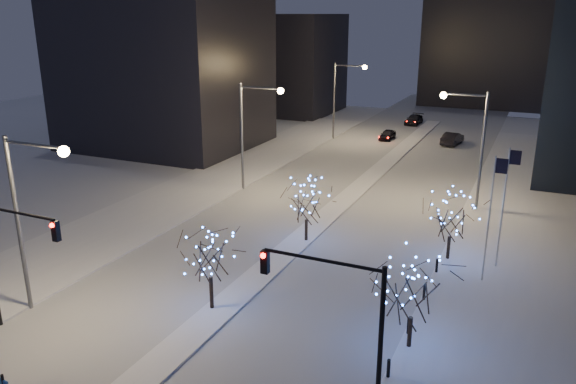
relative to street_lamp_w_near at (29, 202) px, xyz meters
The scene contains 22 objects.
ground 11.23m from the street_lamp_w_near, 12.61° to the right, with size 160.00×160.00×0.00m, color silver.
road 34.80m from the street_lamp_w_near, 74.85° to the left, with size 20.00×130.00×0.02m, color #A8ADB7.
median 30.09m from the street_lamp_w_near, 72.30° to the left, with size 2.00×80.00×0.15m, color silver.
east_sidewalk 30.63m from the street_lamp_w_near, 36.94° to the left, with size 10.00×90.00×0.15m, color silver.
west_sidewalk 19.77m from the street_lamp_w_near, 105.71° to the left, with size 8.00×90.00×0.15m, color silver.
filler_west_near 42.87m from the street_lamp_w_near, 116.64° to the left, with size 22.00×18.00×24.00m, color black.
filler_west_far 70.12m from the street_lamp_w_near, 104.09° to the left, with size 18.00×16.00×16.00m, color black.
street_lamp_w_near is the anchor object (origin of this frame).
street_lamp_w_mid 25.00m from the street_lamp_w_near, 90.00° to the left, with size 4.40×0.56×10.00m.
street_lamp_w_far 50.00m from the street_lamp_w_near, 90.00° to the left, with size 4.40×0.56×10.00m.
street_lamp_east 33.85m from the street_lamp_w_near, 55.81° to the left, with size 3.90×0.56×10.00m.
traffic_signal_west 2.70m from the street_lamp_w_near, 76.04° to the right, with size 5.26×0.43×7.00m.
traffic_signal_east 17.99m from the street_lamp_w_near, ahead, with size 5.26×0.43×7.00m.
flagpoles 27.07m from the street_lamp_w_near, 34.36° to the left, with size 1.35×2.60×8.00m.
bollards 21.57m from the street_lamp_w_near, 22.69° to the left, with size 0.16×12.16×0.90m.
car_near 53.08m from the street_lamp_w_near, 83.79° to the left, with size 1.56×3.87×1.32m, color black.
car_mid 55.11m from the street_lamp_w_near, 75.16° to the left, with size 1.68×4.83×1.59m, color black.
car_far 65.41m from the street_lamp_w_near, 84.25° to the left, with size 1.97×4.85×1.41m, color black.
holiday_tree_median_near 9.89m from the street_lamp_w_near, 25.89° to the left, with size 4.28×4.28×4.84m.
holiday_tree_median_far 18.44m from the street_lamp_w_near, 58.66° to the left, with size 4.94×4.94×4.83m.
holiday_tree_plaza_near 20.30m from the street_lamp_w_near, 14.09° to the left, with size 5.40×5.40×4.98m.
holiday_tree_plaza_far 25.70m from the street_lamp_w_near, 40.29° to the left, with size 4.28×4.28×4.80m.
Camera 1 is at (15.09, -17.81, 15.97)m, focal length 35.00 mm.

